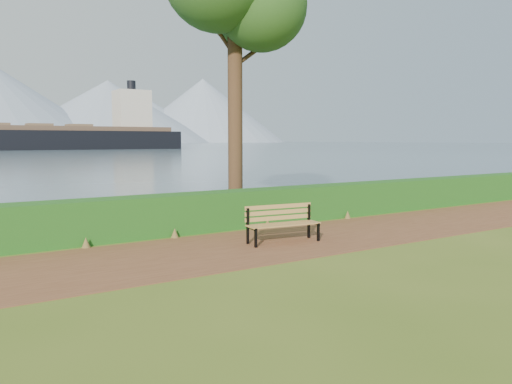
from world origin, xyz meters
TOP-DOWN VIEW (x-y plane):
  - ground at (0.00, 0.00)m, footprint 140.00×140.00m
  - path at (0.00, 0.30)m, footprint 40.00×3.40m
  - hedge at (0.00, 2.60)m, footprint 32.00×0.85m
  - bench at (0.82, 0.27)m, footprint 1.78×0.71m
  - cargo_ship at (17.94, 116.37)m, footprint 62.63×10.05m

SIDE VIEW (x-z plane):
  - ground at x=0.00m, z-range 0.00..0.00m
  - path at x=0.00m, z-range 0.00..0.01m
  - hedge at x=0.00m, z-range 0.00..1.00m
  - bench at x=0.82m, z-range 0.07..0.94m
  - cargo_ship at x=17.94m, z-range -6.67..12.34m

